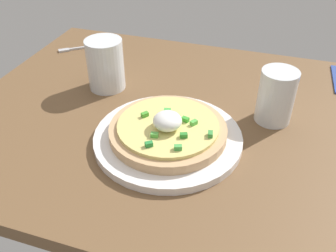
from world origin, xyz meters
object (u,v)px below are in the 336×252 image
pizza (168,129)px  fork (77,48)px  cup_far (106,65)px  plate (168,138)px  cup_near (276,99)px

pizza → fork: 46.89cm
fork → pizza: bearing=101.8°
pizza → cup_far: size_ratio=1.90×
plate → fork: bearing=139.7°
plate → cup_near: cup_near is taller
cup_far → fork: size_ratio=1.10×
cup_near → cup_far: (-36.70, 1.54, 0.58)cm
pizza → cup_near: cup_near is taller
pizza → cup_far: 24.28cm
plate → fork: 46.74cm
cup_near → fork: bearing=162.1°
cup_far → fork: bearing=136.6°
plate → fork: size_ratio=2.66×
cup_near → fork: (-53.21, 17.17, -4.57)cm
cup_near → fork: 56.10cm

